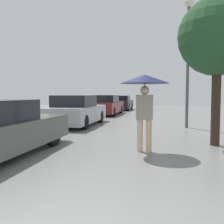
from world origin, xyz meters
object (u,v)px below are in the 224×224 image
at_px(tree, 218,37).
at_px(street_lamp, 188,40).
at_px(pedestrian, 145,88).
at_px(parked_car_third, 107,106).
at_px(parked_car_farthest, 121,103).
at_px(parked_car_second, 76,111).

relative_size(tree, street_lamp, 0.75).
xyz_separation_m(pedestrian, parked_car_third, (-3.32, 10.77, -0.90)).
relative_size(parked_car_third, street_lamp, 0.87).
distance_m(pedestrian, parked_car_farthest, 16.50).
relative_size(parked_car_farthest, tree, 0.98).
xyz_separation_m(parked_car_farthest, tree, (5.03, -15.03, 2.25)).
xyz_separation_m(pedestrian, tree, (1.81, 1.13, 1.35)).
height_order(parked_car_second, parked_car_third, parked_car_second).
xyz_separation_m(pedestrian, street_lamp, (1.41, 4.73, 2.05)).
height_order(pedestrian, parked_car_second, pedestrian).
bearing_deg(parked_car_second, street_lamp, 1.14).
bearing_deg(tree, parked_car_third, 118.04).
relative_size(parked_car_second, street_lamp, 0.79).
bearing_deg(tree, parked_car_second, 145.94).
bearing_deg(parked_car_farthest, parked_car_third, -91.08).
bearing_deg(parked_car_farthest, street_lamp, -67.94).
distance_m(parked_car_third, street_lamp, 8.21).
height_order(pedestrian, parked_car_farthest, pedestrian).
height_order(tree, street_lamp, street_lamp).
bearing_deg(parked_car_second, tree, -34.06).
xyz_separation_m(parked_car_farthest, street_lamp, (4.63, -11.43, 2.95)).
distance_m(pedestrian, tree, 2.53).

